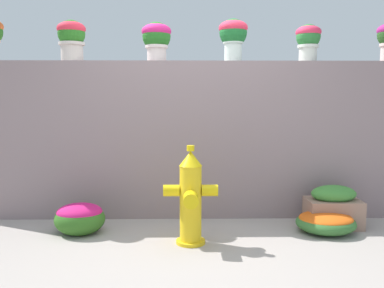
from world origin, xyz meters
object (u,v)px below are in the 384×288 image
Objects in this scene: potted_plant_2 at (156,37)px; potted_plant_4 at (308,39)px; flower_bush_left at (80,217)px; planter_box at (333,207)px; potted_plant_3 at (233,34)px; flower_bush_right at (326,222)px; fire_hydrant at (191,199)px; potted_plant_1 at (72,37)px.

potted_plant_2 reaches higher than potted_plant_4.
potted_plant_4 is 0.81× the size of flower_bush_left.
potted_plant_4 is 1.84m from planter_box.
potted_plant_3 is 1.16× the size of potted_plant_4.
flower_bush_left is at bearing 179.80° from flower_bush_right.
potted_plant_4 is (0.82, -0.04, -0.05)m from potted_plant_3.
fire_hydrant is 1.66× the size of planter_box.
potted_plant_1 is at bearing 107.38° from flower_bush_left.
potted_plant_4 is (2.59, 0.02, -0.01)m from potted_plant_1.
flower_bush_left reaches higher than flower_bush_right.
potted_plant_3 is (0.85, 0.02, 0.04)m from potted_plant_2.
potted_plant_2 is 1.67m from potted_plant_4.
fire_hydrant reaches higher than flower_bush_left.
potted_plant_2 is 0.72× the size of flower_bush_right.
planter_box is (0.19, -0.44, -1.78)m from potted_plant_4.
fire_hydrant is at bearing -167.25° from flower_bush_right.
flower_bush_left is at bearing -157.71° from potted_plant_3.
flower_bush_left is (-2.41, -0.61, -1.83)m from potted_plant_4.
potted_plant_2 is at bearing 40.37° from flower_bush_left.
flower_bush_right is (0.05, -0.62, -1.88)m from potted_plant_4.
potted_plant_3 reaches higher than potted_plant_1.
potted_plant_2 is 0.47× the size of fire_hydrant.
flower_bush_right is (1.36, 0.31, -0.32)m from fire_hydrant.
potted_plant_4 is 0.74× the size of planter_box.
potted_plant_4 is at bearing -2.78° from potted_plant_3.
potted_plant_2 is 0.91× the size of potted_plant_3.
planter_box is (1.86, -0.46, -1.79)m from potted_plant_2.
potted_plant_3 reaches higher than potted_plant_4.
flower_bush_left is 2.46m from flower_bush_right.
potted_plant_1 reaches higher than fire_hydrant.
flower_bush_right is 0.24m from planter_box.
potted_plant_3 reaches higher than fire_hydrant.
potted_plant_1 is 1.09× the size of potted_plant_4.
potted_plant_4 is 1.98m from flower_bush_right.
potted_plant_1 is 0.94× the size of potted_plant_3.
potted_plant_3 is 0.83m from potted_plant_4.
potted_plant_2 is at bearing 2.26° from potted_plant_1.
flower_bush_left is at bearing -176.29° from planter_box.
potted_plant_1 reaches higher than flower_bush_left.
potted_plant_4 reaches higher than flower_bush_left.
fire_hydrant is at bearing -16.03° from flower_bush_left.
potted_plant_2 reaches higher than flower_bush_right.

